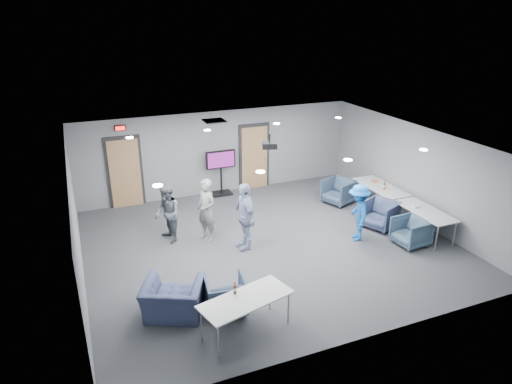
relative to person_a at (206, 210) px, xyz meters
name	(u,v)px	position (x,y,z in m)	size (l,w,h in m)	color
floor	(269,244)	(1.38, -0.87, -0.83)	(9.00, 9.00, 0.00)	#3A3C42
ceiling	(270,143)	(1.38, -0.87, 1.87)	(9.00, 9.00, 0.00)	white
wall_back	(219,153)	(1.38, 3.13, 0.52)	(9.00, 0.02, 2.70)	slate
wall_front	(363,277)	(1.38, -4.87, 0.52)	(9.00, 0.02, 2.70)	slate
wall_left	(76,226)	(-3.12, -0.87, 0.52)	(0.02, 8.00, 2.70)	slate
wall_right	(415,173)	(5.88, -0.87, 0.52)	(0.02, 8.00, 2.70)	slate
door_left	(125,173)	(-1.62, 3.08, 0.24)	(1.06, 0.17, 2.24)	black
door_right	(254,157)	(2.58, 3.08, 0.24)	(1.06, 0.17, 2.24)	black
exit_sign	(120,128)	(-1.62, 3.06, 1.62)	(0.32, 0.08, 0.16)	black
hvac_diffuser	(214,121)	(0.88, 1.93, 1.85)	(0.60, 0.60, 0.03)	black
downlights	(270,143)	(1.38, -0.87, 1.85)	(6.18, 3.78, 0.02)	white
person_a	(206,210)	(0.00, 0.00, 0.00)	(0.61, 0.40, 1.66)	gray
person_b	(167,214)	(-0.96, 0.28, -0.06)	(0.75, 0.59, 1.55)	#525A63
person_c	(245,216)	(0.75, -0.80, 0.04)	(1.02, 0.43, 1.74)	#9AA5C6
person_d	(358,213)	(3.62, -1.49, -0.07)	(0.98, 0.56, 1.52)	blue
chair_right_a	(338,191)	(4.48, 0.80, -0.45)	(0.82, 0.84, 0.77)	#35475C
chair_right_b	(380,214)	(4.62, -1.12, -0.44)	(0.82, 0.85, 0.77)	#3A4565
chair_right_c	(411,232)	(4.73, -2.26, -0.47)	(0.77, 0.79, 0.72)	#3E566B
chair_front_a	(225,294)	(-0.55, -3.10, -0.46)	(0.78, 0.81, 0.74)	#394762
chair_front_b	(173,299)	(-1.54, -2.87, -0.46)	(1.13, 0.99, 0.73)	#3A4364
table_right_a	(381,188)	(5.38, -0.08, -0.14)	(0.79, 1.91, 0.73)	silver
table_right_b	(425,212)	(5.38, -1.98, -0.15)	(0.73, 1.76, 0.73)	silver
table_front_left	(246,301)	(-0.41, -3.87, -0.15)	(1.87, 1.14, 0.73)	silver
bottle_front	(235,289)	(-0.53, -3.64, -0.01)	(0.07, 0.07, 0.25)	#622B10
bottle_right	(384,186)	(5.33, -0.30, 0.00)	(0.07, 0.07, 0.26)	#622B10
snack_box	(375,181)	(5.44, 0.32, -0.08)	(0.17, 0.12, 0.04)	#C55C31
wrapper	(415,206)	(5.29, -1.70, -0.08)	(0.19, 0.13, 0.04)	silver
tv_stand	(221,170)	(1.34, 2.87, 0.01)	(0.97, 0.46, 1.48)	black
projector	(270,145)	(1.72, -0.10, 1.57)	(0.46, 0.43, 0.36)	black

